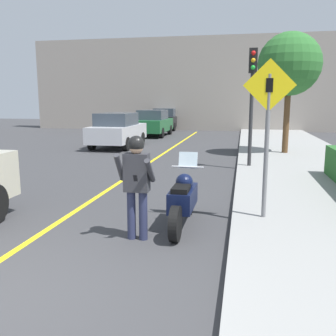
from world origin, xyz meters
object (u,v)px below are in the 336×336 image
at_px(person_biker, 137,177).
at_px(crossing_sign, 268,124).
at_px(street_tree, 289,65).
at_px(motorcycle, 183,200).
at_px(parked_car_black, 166,119).
at_px(parked_car_green, 153,123).
at_px(traffic_light, 252,85).
at_px(parked_car_silver, 118,130).

height_order(person_biker, crossing_sign, crossing_sign).
bearing_deg(street_tree, motorcycle, -106.06).
xyz_separation_m(street_tree, parked_car_black, (-7.69, 13.10, -2.81)).
relative_size(person_biker, parked_car_green, 0.41).
relative_size(street_tree, parked_car_black, 1.14).
xyz_separation_m(traffic_light, parked_car_green, (-5.94, 11.14, -1.89)).
distance_m(crossing_sign, parked_car_silver, 12.46).
distance_m(person_biker, parked_car_green, 18.39).
height_order(motorcycle, parked_car_green, parked_car_green).
relative_size(motorcycle, street_tree, 0.45).
distance_m(street_tree, parked_car_green, 11.01).
distance_m(crossing_sign, parked_car_black, 23.15).
bearing_deg(person_biker, parked_car_black, 100.47).
distance_m(person_biker, street_tree, 11.15).
relative_size(crossing_sign, parked_car_black, 0.67).
distance_m(parked_car_green, parked_car_black, 5.47).
relative_size(street_tree, parked_car_green, 1.14).
distance_m(street_tree, parked_car_black, 15.45).
distance_m(motorcycle, crossing_sign, 2.01).
height_order(motorcycle, street_tree, street_tree).
distance_m(traffic_light, street_tree, 3.91).
distance_m(crossing_sign, traffic_light, 5.70).
bearing_deg(traffic_light, motorcycle, -101.81).
bearing_deg(person_biker, street_tree, 71.90).
height_order(street_tree, parked_car_black, street_tree).
bearing_deg(parked_car_green, person_biker, -77.25).
relative_size(motorcycle, person_biker, 1.24).
xyz_separation_m(motorcycle, traffic_light, (1.25, 6.00, 2.25)).
relative_size(traffic_light, parked_car_black, 0.89).
relative_size(person_biker, traffic_light, 0.46).
distance_m(motorcycle, street_tree, 10.38).
xyz_separation_m(crossing_sign, parked_car_green, (-6.13, 16.76, -0.99)).
bearing_deg(parked_car_black, street_tree, -59.58).
relative_size(person_biker, parked_car_silver, 0.41).
bearing_deg(parked_car_green, crossing_sign, -69.91).
bearing_deg(crossing_sign, parked_car_silver, 121.23).
xyz_separation_m(person_biker, street_tree, (3.37, 10.30, 2.62)).
bearing_deg(street_tree, parked_car_black, 120.42).
relative_size(crossing_sign, street_tree, 0.59).
height_order(person_biker, traffic_light, traffic_light).
relative_size(traffic_light, street_tree, 0.78).
xyz_separation_m(person_biker, traffic_light, (1.89, 6.80, 1.69)).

